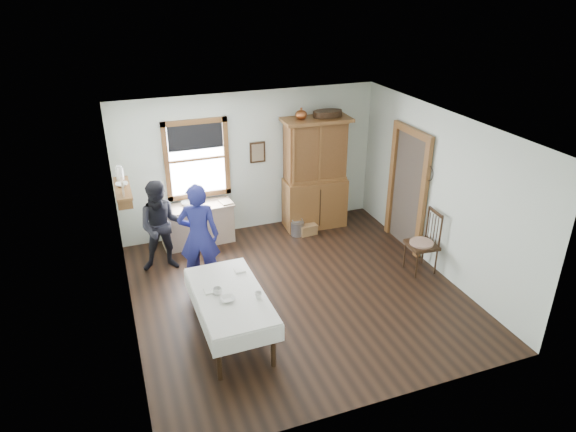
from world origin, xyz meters
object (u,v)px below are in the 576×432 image
Objects in this scene: pail at (297,228)px; woman_blue at (199,240)px; figure_dark at (162,230)px; spindle_chair at (422,242)px; work_counter at (198,225)px; wicker_basket at (307,229)px; china_hutch at (315,174)px; dining_table at (231,315)px.

pail is 0.17× the size of woman_blue.
woman_blue is 1.10× the size of figure_dark.
pail is at bearing 131.47° from spindle_chair.
work_counter is 1.22× the size of spindle_chair.
wicker_basket is at bearing -140.13° from woman_blue.
china_hutch is 2.00× the size of spindle_chair.
work_counter is 0.76× the size of dining_table.
dining_table is 1.61× the size of spindle_chair.
woman_blue is at bearing 170.52° from spindle_chair.
china_hutch is at bearing 118.49° from spindle_chair.
woman_blue is at bearing -152.79° from pail.
dining_table reaches higher than wicker_basket.
work_counter is 0.82× the size of woman_blue.
woman_blue reaches higher than wicker_basket.
spindle_chair is at bearing -37.28° from work_counter.
figure_dark is at bearing -165.23° from china_hutch.
pail is 0.20m from wicker_basket.
work_counter is 1.91m from pail.
spindle_chair is at bearing -52.96° from pail.
pail is 2.44m from woman_blue.
wicker_basket is at bearing 16.06° from figure_dark.
wicker_basket is 2.60m from woman_blue.
work_counter is 1.06m from figure_dark.
pail is at bearing -145.96° from china_hutch.
spindle_chair reaches higher than pail.
pail is (1.86, -0.34, -0.25)m from work_counter.
dining_table is (-2.45, -2.83, -0.74)m from china_hutch.
dining_table is at bearing -127.80° from pail.
work_counter reaches higher than wicker_basket.
wicker_basket is at bearing -128.48° from china_hutch.
china_hutch is at bearing 49.20° from dining_table.
spindle_chair is (3.33, -2.29, 0.16)m from work_counter.
spindle_chair is 3.20× the size of wicker_basket.
figure_dark is (-0.60, 2.18, 0.38)m from dining_table.
spindle_chair is 0.74× the size of figure_dark.
spindle_chair reaches higher than wicker_basket.
dining_table is 1.55m from woman_blue.
pail is at bearing -137.51° from woman_blue.
china_hutch is 8.04× the size of pail.
figure_dark reaches higher than work_counter.
china_hutch is at bearing -4.01° from work_counter.
work_counter is at bearing 53.92° from figure_dark.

